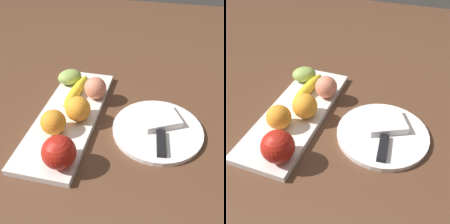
{
  "view_description": "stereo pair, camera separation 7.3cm",
  "coord_description": "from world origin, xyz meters",
  "views": [
    {
      "loc": [
        -0.53,
        -0.23,
        0.52
      ],
      "look_at": [
        0.01,
        -0.11,
        0.05
      ],
      "focal_mm": 41.28,
      "sensor_mm": 36.0,
      "label": 1
    },
    {
      "loc": [
        -0.51,
        -0.3,
        0.52
      ],
      "look_at": [
        0.01,
        -0.11,
        0.05
      ],
      "focal_mm": 41.28,
      "sensor_mm": 36.0,
      "label": 2
    }
  ],
  "objects": [
    {
      "name": "folded_napkin",
      "position": [
        0.05,
        -0.25,
        0.02
      ],
      "size": [
        0.13,
        0.14,
        0.02
      ],
      "primitive_type": "cube",
      "rotation": [
        0.0,
        0.0,
        0.47
      ],
      "color": "white",
      "rests_on": "dinner_plate"
    },
    {
      "name": "knife",
      "position": [
        -0.03,
        -0.26,
        0.02
      ],
      "size": [
        0.18,
        0.04,
        0.01
      ],
      "rotation": [
        0.0,
        0.0,
        0.1
      ],
      "color": "silver",
      "rests_on": "dinner_plate"
    },
    {
      "name": "dinner_plate",
      "position": [
        0.01,
        -0.25,
        0.01
      ],
      "size": [
        0.26,
        0.26,
        0.01
      ],
      "primitive_type": "cylinder",
      "color": "white",
      "rests_on": "ground_plane"
    },
    {
      "name": "ground_plane",
      "position": [
        0.0,
        0.0,
        0.0
      ],
      "size": [
        2.4,
        2.4,
        0.0
      ],
      "primitive_type": "plane",
      "color": "#543423"
    },
    {
      "name": "orange_near_banana",
      "position": [
        -0.0,
        -0.02,
        0.06
      ],
      "size": [
        0.07,
        0.07,
        0.07
      ],
      "primitive_type": "sphere",
      "color": "orange",
      "rests_on": "fruit_tray"
    },
    {
      "name": "fruit_tray",
      "position": [
        0.01,
        0.02,
        0.01
      ],
      "size": [
        0.47,
        0.17,
        0.02
      ],
      "primitive_type": "cube",
      "color": "silver",
      "rests_on": "ground_plane"
    },
    {
      "name": "grape_bunch",
      "position": [
        0.17,
        0.07,
        0.04
      ],
      "size": [
        0.1,
        0.1,
        0.05
      ],
      "primitive_type": "ellipsoid",
      "rotation": [
        0.0,
        0.0,
        5.41
      ],
      "color": "#91AF52",
      "rests_on": "fruit_tray"
    },
    {
      "name": "orange_near_apple",
      "position": [
        -0.07,
        0.03,
        0.05
      ],
      "size": [
        0.07,
        0.07,
        0.07
      ],
      "primitive_type": "sphere",
      "color": "orange",
      "rests_on": "fruit_tray"
    },
    {
      "name": "peach",
      "position": [
        0.11,
        -0.04,
        0.05
      ],
      "size": [
        0.07,
        0.07,
        0.07
      ],
      "primitive_type": "sphere",
      "color": "#DF7D5F",
      "rests_on": "fruit_tray"
    },
    {
      "name": "banana",
      "position": [
        0.11,
        0.03,
        0.04
      ],
      "size": [
        0.18,
        0.05,
        0.03
      ],
      "primitive_type": "ellipsoid",
      "rotation": [
        0.0,
        0.0,
        3.06
      ],
      "color": "yellow",
      "rests_on": "fruit_tray"
    },
    {
      "name": "apple",
      "position": [
        -0.17,
        -0.03,
        0.06
      ],
      "size": [
        0.08,
        0.08,
        0.08
      ],
      "primitive_type": "sphere",
      "color": "#AF1E14",
      "rests_on": "fruit_tray"
    }
  ]
}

